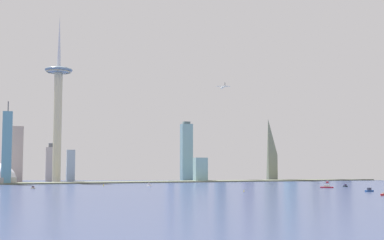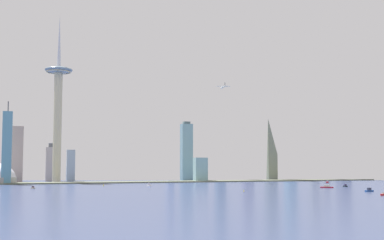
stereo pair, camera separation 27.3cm
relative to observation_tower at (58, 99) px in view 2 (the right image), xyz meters
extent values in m
plane|color=navy|center=(239.65, -545.72, -145.60)|extent=(6000.00, 6000.00, 0.00)
cube|color=#656B54|center=(239.65, -42.71, -144.54)|extent=(811.50, 40.73, 2.12)
cylinder|color=beige|center=(0.00, 0.00, -47.49)|extent=(14.06, 14.06, 196.22)
ellipsoid|color=slate|center=(0.00, 0.00, 50.62)|extent=(47.82, 47.82, 10.32)
torus|color=beige|center=(0.00, 0.00, 47.00)|extent=(42.71, 42.71, 2.06)
cone|color=silver|center=(0.00, 0.00, 102.25)|extent=(7.03, 7.03, 92.95)
cube|color=#7BA6AE|center=(242.30, 27.28, -91.31)|extent=(20.75, 18.04, 108.58)
cube|color=#516565|center=(242.30, 27.28, -34.77)|extent=(12.45, 10.83, 4.52)
cube|color=#BFB695|center=(544.55, 65.69, -79.82)|extent=(23.35, 12.57, 131.58)
cube|color=#5893AB|center=(-79.52, -46.73, -87.60)|extent=(14.83, 17.39, 116.01)
cylinder|color=#4C4C51|center=(-79.52, -46.73, -21.32)|extent=(1.60, 1.60, 16.56)
cube|color=slate|center=(558.38, -19.25, -101.26)|extent=(21.44, 21.85, 88.70)
cube|color=#576062|center=(558.38, -19.25, -54.29)|extent=(12.87, 13.11, 5.23)
cube|color=#A6B1C9|center=(222.40, 74.64, -76.30)|extent=(12.35, 19.06, 138.61)
cube|color=#655657|center=(222.40, 74.64, -3.03)|extent=(7.41, 11.44, 7.92)
cube|color=#B6A79A|center=(512.48, -23.05, -109.86)|extent=(13.14, 18.17, 71.49)
cube|color=#4E4D68|center=(512.48, -23.05, -70.63)|extent=(7.88, 10.90, 6.95)
cube|color=#82B1B4|center=(250.20, -33.54, -123.94)|extent=(22.70, 18.18, 43.34)
cube|color=#9F8F99|center=(386.91, 66.76, -80.35)|extent=(21.17, 14.23, 130.51)
cube|color=#9BAFBF|center=(28.84, 75.56, -116.47)|extent=(14.99, 24.89, 58.28)
cube|color=#75AFB5|center=(484.65, 65.91, -65.09)|extent=(19.61, 23.31, 161.02)
cube|color=#B1A7A5|center=(-4.94, 71.11, -114.12)|extent=(22.88, 14.66, 62.97)
cube|color=slate|center=(-4.94, 71.11, -79.01)|extent=(13.73, 8.80, 7.26)
cube|color=slate|center=(315.57, 39.19, -64.70)|extent=(15.85, 22.16, 161.81)
cylinder|color=#4C4C51|center=(315.57, 39.19, 25.11)|extent=(1.60, 1.60, 17.82)
cube|color=gray|center=(406.66, -1.00, -59.91)|extent=(19.33, 19.20, 171.38)
cylinder|color=#4C4C51|center=(406.66, -1.00, 32.09)|extent=(1.60, 1.60, 12.63)
cube|color=#A5948B|center=(-67.78, 57.23, -95.90)|extent=(22.98, 20.32, 99.41)
cube|color=white|center=(122.88, -179.28, -144.73)|extent=(5.25, 9.24, 1.74)
cube|color=#9A98B3|center=(122.88, -179.28, -142.46)|extent=(2.94, 4.28, 2.81)
cylinder|color=silver|center=(122.88, -179.28, -138.08)|extent=(0.24, 0.24, 5.95)
cube|color=#AA172B|center=(342.78, -301.26, -144.84)|extent=(17.32, 13.33, 1.53)
cube|color=silver|center=(342.78, -301.26, -142.68)|extent=(8.29, 6.93, 2.79)
cube|color=red|center=(308.47, -463.27, -144.69)|extent=(6.38, 4.31, 1.84)
cube|color=beige|center=(308.47, -463.27, -142.87)|extent=(3.02, 2.38, 1.79)
cylinder|color=silver|center=(308.47, -463.27, -139.11)|extent=(0.24, 0.24, 5.73)
cube|color=black|center=(383.66, -283.62, -144.68)|extent=(4.53, 9.43, 1.84)
cube|color=#362D4D|center=(383.66, -283.62, -142.72)|extent=(2.79, 4.28, 2.08)
cube|color=red|center=(440.68, -146.70, -144.65)|extent=(9.66, 11.06, 1.90)
cube|color=#9B9DB0|center=(440.68, -146.70, -142.47)|extent=(4.97, 5.42, 2.45)
cylinder|color=silver|center=(440.68, -146.70, -138.33)|extent=(0.24, 0.24, 5.83)
cube|color=#1E468D|center=(339.59, -397.42, -144.71)|extent=(11.78, 4.78, 1.79)
cube|color=#353A4C|center=(339.59, -397.42, -142.32)|extent=(5.31, 2.89, 2.98)
cube|color=beige|center=(-39.04, -202.14, -144.96)|extent=(6.13, 7.82, 1.28)
cube|color=#3F3040|center=(-39.04, -202.14, -143.30)|extent=(3.35, 3.81, 2.04)
cylinder|color=silver|center=(-39.04, -202.14, -139.28)|extent=(0.24, 0.24, 6.02)
cone|color=yellow|center=(199.90, -349.37, -144.29)|extent=(1.09, 1.09, 2.63)
cone|color=yellow|center=(60.24, -154.45, -144.17)|extent=(1.88, 1.88, 2.86)
cylinder|color=white|center=(275.43, -85.23, 20.59)|extent=(4.24, 23.19, 2.70)
sphere|color=white|center=(276.21, -73.72, 20.59)|extent=(2.70, 2.70, 2.70)
cube|color=white|center=(275.43, -85.23, 21.80)|extent=(25.38, 4.39, 0.50)
cube|color=white|center=(274.79, -94.89, 20.99)|extent=(8.95, 2.48, 0.40)
cube|color=#2D333D|center=(274.79, -94.89, 24.44)|extent=(0.63, 1.92, 5.00)
camera|label=1|loc=(-42.86, -916.85, -111.54)|focal=48.04mm
camera|label=2|loc=(-42.60, -916.93, -111.54)|focal=48.04mm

